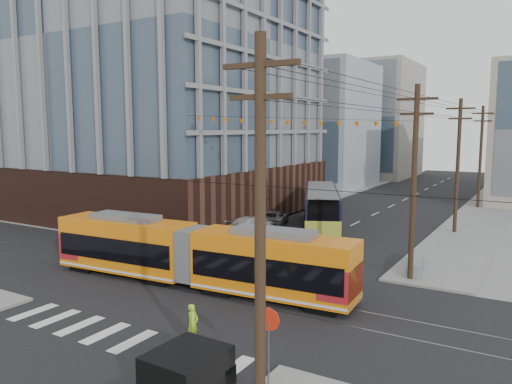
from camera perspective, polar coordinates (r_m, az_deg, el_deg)
ground at (r=24.27m, az=-10.15°, el=-13.61°), size 160.00×160.00×0.00m
office_building at (r=54.81m, az=-12.34°, el=13.07°), size 30.00×25.00×28.60m
bg_bldg_nw_near at (r=76.12m, az=5.82°, el=7.53°), size 18.00×16.00×18.00m
bg_bldg_nw_far at (r=93.69m, az=12.70°, el=7.95°), size 16.00×18.00×20.00m
utility_pole_near at (r=13.20m, az=0.48°, el=-6.34°), size 0.30×0.30×11.00m
utility_pole_far at (r=73.45m, az=25.59°, el=4.14°), size 0.30×0.30×11.00m
streetcar at (r=27.70m, az=-7.06°, el=-7.13°), size 18.19×3.63×3.48m
city_bus at (r=43.51m, az=7.48°, el=-1.81°), size 7.66×12.58×3.56m
parked_car_silver at (r=36.03m, az=-5.85°, el=-5.46°), size 1.80×4.28×1.38m
parked_car_white at (r=41.04m, az=-0.63°, el=-3.79°), size 2.10×5.05×1.46m
parked_car_grey at (r=44.70m, az=2.03°, el=-2.96°), size 3.70×5.27×1.34m
pedestrian at (r=20.92m, az=-7.23°, el=-14.69°), size 0.41×0.60×1.60m
stop_sign at (r=17.15m, az=1.44°, el=-17.82°), size 0.84×0.84×2.67m
jersey_barrier at (r=32.08m, az=17.78°, el=-7.84°), size 1.67×4.43×0.87m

